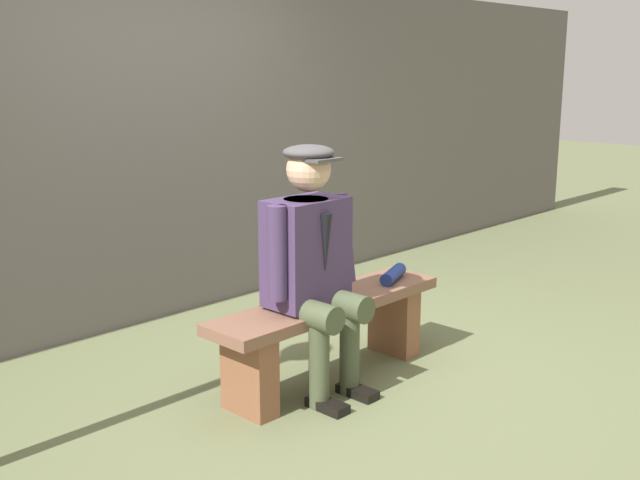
% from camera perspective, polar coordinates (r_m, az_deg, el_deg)
% --- Properties ---
extents(ground_plane, '(30.00, 30.00, 0.00)m').
position_cam_1_polar(ground_plane, '(4.47, 0.65, -10.39)').
color(ground_plane, '#666D48').
extents(bench, '(1.57, 0.36, 0.49)m').
position_cam_1_polar(bench, '(4.35, 0.66, -6.33)').
color(bench, brown).
rests_on(bench, ground).
extents(seated_man, '(0.60, 0.53, 1.37)m').
position_cam_1_polar(seated_man, '(4.07, -0.58, -1.32)').
color(seated_man, '#433156').
rests_on(seated_man, ground).
extents(rolled_magazine, '(0.30, 0.18, 0.08)m').
position_cam_1_polar(rolled_magazine, '(4.66, 5.51, -2.58)').
color(rolled_magazine, navy).
rests_on(rolled_magazine, bench).
extents(stadium_wall, '(12.00, 0.24, 2.43)m').
position_cam_1_polar(stadium_wall, '(5.49, -12.99, 6.78)').
color(stadium_wall, '#615B58').
rests_on(stadium_wall, ground).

